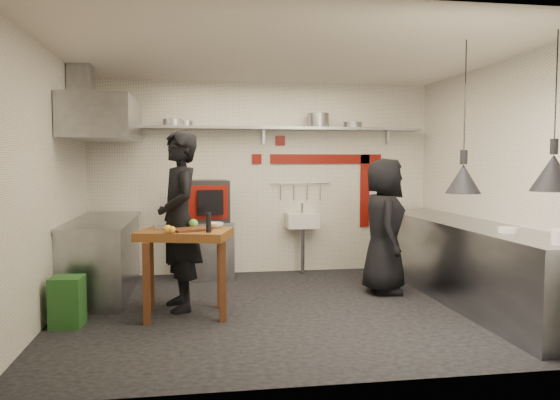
{
  "coord_description": "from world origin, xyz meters",
  "views": [
    {
      "loc": [
        -1.02,
        -5.89,
        1.64
      ],
      "look_at": [
        -0.04,
        0.3,
        1.2
      ],
      "focal_mm": 35.0,
      "sensor_mm": 36.0,
      "label": 1
    }
  ],
  "objects": [
    {
      "name": "wall_left",
      "position": [
        -2.5,
        0.0,
        1.4
      ],
      "size": [
        0.04,
        4.2,
        2.8
      ],
      "primitive_type": "cube",
      "color": "silver",
      "rests_on": "floor"
    },
    {
      "name": "heat_lamp_near",
      "position": [
        1.57,
        -0.95,
        2.07
      ],
      "size": [
        0.44,
        0.44,
        1.47
      ],
      "primitive_type": null,
      "rotation": [
        0.0,
        0.0,
        0.37
      ],
      "color": "black",
      "rests_on": "ceiling"
    },
    {
      "name": "floor",
      "position": [
        0.0,
        0.0,
        0.0
      ],
      "size": [
        5.0,
        5.0,
        0.0
      ],
      "primitive_type": "plane",
      "color": "black",
      "rests_on": "ground"
    },
    {
      "name": "prep_table",
      "position": [
        -1.12,
        -0.1,
        0.46
      ],
      "size": [
        1.06,
        0.86,
        0.92
      ],
      "primitive_type": null,
      "rotation": [
        0.0,
        0.0,
        -0.27
      ],
      "color": "brown",
      "rests_on": "floor"
    },
    {
      "name": "red_band_horiz",
      "position": [
        0.95,
        2.08,
        1.68
      ],
      "size": [
        1.7,
        0.02,
        0.14
      ],
      "primitive_type": "cube",
      "color": "#6B0D06",
      "rests_on": "wall_back"
    },
    {
      "name": "pan_right",
      "position": [
        1.3,
        1.92,
        2.18
      ],
      "size": [
        0.35,
        0.35,
        0.08
      ],
      "primitive_type": "cylinder",
      "rotation": [
        0.0,
        0.0,
        0.34
      ],
      "color": "gray",
      "rests_on": "back_shelf"
    },
    {
      "name": "sink_drain",
      "position": [
        0.55,
        1.88,
        0.34
      ],
      "size": [
        0.06,
        0.06,
        0.66
      ],
      "primitive_type": "cylinder",
      "color": "gray",
      "rests_on": "floor"
    },
    {
      "name": "counter_right_top",
      "position": [
        2.15,
        0.0,
        0.92
      ],
      "size": [
        0.76,
        3.9,
        0.03
      ],
      "primitive_type": "cube",
      "color": "gray",
      "rests_on": "counter_right"
    },
    {
      "name": "oven_door",
      "position": [
        -0.82,
        1.52,
        1.09
      ],
      "size": [
        0.53,
        0.08,
        0.46
      ],
      "primitive_type": "cube",
      "rotation": [
        0.0,
        0.0,
        0.1
      ],
      "color": "#6B0D06",
      "rests_on": "combi_oven"
    },
    {
      "name": "hand_sink",
      "position": [
        0.55,
        1.92,
        0.78
      ],
      "size": [
        0.46,
        0.34,
        0.22
      ],
      "primitive_type": "cube",
      "color": "silver",
      "rests_on": "wall_back"
    },
    {
      "name": "veg_ball",
      "position": [
        -1.03,
        0.03,
        0.97
      ],
      "size": [
        0.11,
        0.11,
        0.1
      ],
      "primitive_type": "sphere",
      "rotation": [
        0.0,
        0.0,
        0.14
      ],
      "color": "#5A9636",
      "rests_on": "prep_table"
    },
    {
      "name": "utensil_rail",
      "position": [
        0.55,
        2.06,
        1.32
      ],
      "size": [
        0.9,
        0.02,
        0.02
      ],
      "primitive_type": "cylinder",
      "rotation": [
        0.0,
        1.57,
        0.0
      ],
      "color": "gray",
      "rests_on": "wall_back"
    },
    {
      "name": "chef_left",
      "position": [
        -1.18,
        0.19,
        0.99
      ],
      "size": [
        0.63,
        0.81,
        1.98
      ],
      "primitive_type": "imported",
      "rotation": [
        0.0,
        0.0,
        -1.33
      ],
      "color": "black",
      "rests_on": "floor"
    },
    {
      "name": "red_band_vert",
      "position": [
        1.55,
        2.08,
        1.2
      ],
      "size": [
        0.14,
        0.02,
        1.1
      ],
      "primitive_type": "cube",
      "color": "#6B0D06",
      "rests_on": "wall_back"
    },
    {
      "name": "wall_front",
      "position": [
        0.0,
        -2.1,
        1.4
      ],
      "size": [
        5.0,
        0.04,
        2.8
      ],
      "primitive_type": "cube",
      "color": "silver",
      "rests_on": "floor"
    },
    {
      "name": "cutting_board",
      "position": [
        -1.06,
        -0.16,
        0.93
      ],
      "size": [
        0.46,
        0.4,
        0.02
      ],
      "primitive_type": "cube",
      "rotation": [
        0.0,
        0.0,
        0.41
      ],
      "color": "#522A15",
      "rests_on": "prep_table"
    },
    {
      "name": "chef_right",
      "position": [
        1.32,
        0.57,
        0.84
      ],
      "size": [
        0.69,
        0.91,
        1.68
      ],
      "primitive_type": "imported",
      "rotation": [
        0.0,
        0.0,
        1.37
      ],
      "color": "black",
      "rests_on": "floor"
    },
    {
      "name": "lemon_a",
      "position": [
        -1.28,
        -0.33,
        0.96
      ],
      "size": [
        0.1,
        0.1,
        0.08
      ],
      "primitive_type": "sphere",
      "rotation": [
        0.0,
        0.0,
        0.2
      ],
      "color": "gold",
      "rests_on": "prep_table"
    },
    {
      "name": "red_tile_a",
      "position": [
        0.25,
        2.08,
        1.95
      ],
      "size": [
        0.14,
        0.02,
        0.14
      ],
      "primitive_type": "cube",
      "color": "#6B0D06",
      "rests_on": "wall_back"
    },
    {
      "name": "sink_tap",
      "position": [
        0.55,
        1.92,
        0.96
      ],
      "size": [
        0.03,
        0.03,
        0.14
      ],
      "primitive_type": "cylinder",
      "color": "gray",
      "rests_on": "hand_sink"
    },
    {
      "name": "heat_lamp_far",
      "position": [
        2.16,
        -1.46,
        2.09
      ],
      "size": [
        0.5,
        0.5,
        1.43
      ],
      "primitive_type": null,
      "rotation": [
        0.0,
        0.0,
        0.32
      ],
      "color": "black",
      "rests_on": "ceiling"
    },
    {
      "name": "counter_left_top",
      "position": [
        -2.15,
        1.05,
        0.92
      ],
      "size": [
        0.76,
        2.0,
        0.03
      ],
      "primitive_type": "cube",
      "color": "gray",
      "rests_on": "counter_left"
    },
    {
      "name": "stock_pot",
      "position": [
        0.79,
        1.92,
        2.24
      ],
      "size": [
        0.33,
        0.33,
        0.2
      ],
      "primitive_type": "cylinder",
      "rotation": [
        0.0,
        0.0,
        0.06
      ],
      "color": "gray",
      "rests_on": "back_shelf"
    },
    {
      "name": "counter_right",
      "position": [
        2.15,
        0.0,
        0.45
      ],
      "size": [
        0.7,
        3.8,
        0.9
      ],
      "primitive_type": "cube",
      "color": "gray",
      "rests_on": "floor"
    },
    {
      "name": "wall_right",
      "position": [
        2.5,
        0.0,
        1.4
      ],
      "size": [
        0.04,
        4.2,
        2.8
      ],
      "primitive_type": "cube",
      "color": "silver",
      "rests_on": "floor"
    },
    {
      "name": "pan_mid_left",
      "position": [
        -1.13,
        1.92,
        2.18
      ],
      "size": [
        0.25,
        0.25,
        0.07
      ],
      "primitive_type": "cylinder",
      "rotation": [
        0.0,
        0.0,
        0.17
      ],
      "color": "gray",
      "rests_on": "back_shelf"
    },
    {
      "name": "steel_tray",
      "position": [
        -1.34,
        -0.06,
        0.94
      ],
      "size": [
        0.18,
        0.12,
        0.03
      ],
      "primitive_type": "cube",
      "rotation": [
        0.0,
        0.0,
        0.07
      ],
      "color": "gray",
      "rests_on": "prep_table"
    },
    {
      "name": "pan_far_left",
      "position": [
        -1.3,
        1.92,
        2.19
      ],
      "size": [
        0.34,
        0.34,
        0.09
      ],
      "primitive_type": "cylinder",
      "rotation": [
        0.0,
        0.0,
        -0.32
      ],
      "color": "gray",
      "rests_on": "back_shelf"
    },
    {
      "name": "back_shelf",
      "position": [
        0.0,
        1.92,
        2.12
      ],
      "size": [
        4.6,
        0.34,
        0.04
      ],
      "primitive_type": "cube",
      "color": "gray",
      "rests_on": "wall_back"
    },
    {
      "name": "bowl",
      "position": [
        -0.79,
        0.04,
        0.95
      ],
      "size": [
        0.23,
        0.23,
        0.06
      ],
      "primitive_type": "imported",
      "rotation": [
        0.0,
        0.0,
        0.28
      ],
      "color": "silver",
      "rests_on": "prep_table"
    },
    {
      "name": "shelf_bracket_left",
      "position": [
        -1.9,
        2.07,
        2.02
      ],
      "size": [
        0.04,
        0.06,
        0.24
      ],
      "primitive_type": "cube",
      "color": "gray",
      "rests_on": "wall_back"
    },
    {
      "name": "small_bowl_right",
      "position": [
        2.1,
        -0.88,
        0.96
      ],
      "size": [
        0.25,
        0.25,
        0.05
      ],
      "primitive_type": "cylinder",
      "rotation": [
        0.0,
        0.0,
        0.3
      ],
      "color": "silver",
      "rests_on": "counter_right_top"
    },
    {
      "name": "ceiling",
      "position": [
        0.0,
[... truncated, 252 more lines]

